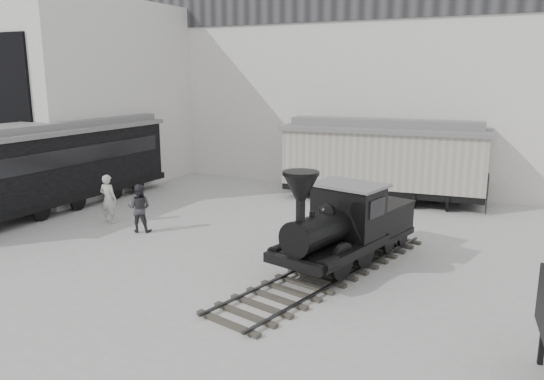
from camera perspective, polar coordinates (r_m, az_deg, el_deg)
The scene contains 8 objects.
ground at distance 13.86m, azimuth -3.19°, elevation -11.46°, with size 90.00×90.00×0.00m, color #9E9E9B.
north_wall at distance 26.73m, azimuth 12.99°, elevation 12.06°, with size 34.00×2.51×11.00m.
west_pavilion at distance 29.53m, azimuth -18.73°, elevation 9.68°, with size 7.00×12.11×9.00m.
locomotive at distance 15.63m, azimuth 7.57°, elevation -4.27°, with size 3.85×8.96×3.09m.
boxcar at distance 23.99m, azimuth 11.86°, elevation 3.35°, with size 9.13×3.64×3.65m.
passenger_coach at distance 23.68m, azimuth -22.87°, elevation 2.42°, with size 2.91×12.72×3.39m.
visitor_a at distance 21.00m, azimuth -17.20°, elevation -0.93°, with size 0.69×0.45×1.88m, color #B6B8B0.
visitor_b at distance 19.59m, azimuth -14.09°, elevation -1.90°, with size 0.85×0.66×1.75m, color #333236.
Camera 1 is at (6.27, -11.00, 5.63)m, focal length 35.00 mm.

